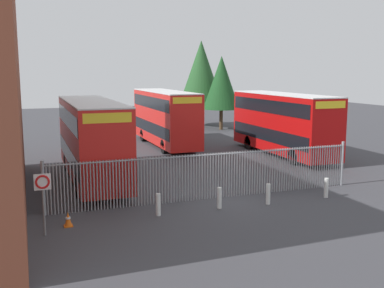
{
  "coord_description": "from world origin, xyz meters",
  "views": [
    {
      "loc": [
        -8.66,
        -19.62,
        6.04
      ],
      "look_at": [
        0.0,
        4.0,
        2.0
      ],
      "focal_mm": 43.0,
      "sensor_mm": 36.0,
      "label": 1
    }
  ],
  "objects_px": {
    "double_decker_bus_near_gate": "(282,122)",
    "bollard_near_right": "(268,194)",
    "double_decker_bus_behind_fence_right": "(165,116)",
    "traffic_cone_by_gate": "(68,219)",
    "bollard_far_right": "(326,188)",
    "bollard_near_left": "(158,205)",
    "double_decker_bus_behind_fence_left": "(91,137)",
    "speed_limit_sign_post": "(43,189)",
    "bollard_center_front": "(219,198)"
  },
  "relations": [
    {
      "from": "bollard_center_front",
      "to": "traffic_cone_by_gate",
      "type": "xyz_separation_m",
      "value": [
        -6.5,
        -0.15,
        -0.19
      ]
    },
    {
      "from": "double_decker_bus_behind_fence_right",
      "to": "bollard_center_front",
      "type": "bearing_deg",
      "value": -99.0
    },
    {
      "from": "double_decker_bus_near_gate",
      "to": "speed_limit_sign_post",
      "type": "bearing_deg",
      "value": -146.03
    },
    {
      "from": "bollard_near_right",
      "to": "bollard_far_right",
      "type": "distance_m",
      "value": 3.17
    },
    {
      "from": "bollard_near_right",
      "to": "traffic_cone_by_gate",
      "type": "relative_size",
      "value": 1.61
    },
    {
      "from": "bollard_far_right",
      "to": "traffic_cone_by_gate",
      "type": "bearing_deg",
      "value": -179.93
    },
    {
      "from": "double_decker_bus_behind_fence_left",
      "to": "double_decker_bus_behind_fence_right",
      "type": "xyz_separation_m",
      "value": [
        7.24,
        9.99,
        0.0
      ]
    },
    {
      "from": "double_decker_bus_behind_fence_right",
      "to": "traffic_cone_by_gate",
      "type": "relative_size",
      "value": 18.32
    },
    {
      "from": "double_decker_bus_near_gate",
      "to": "traffic_cone_by_gate",
      "type": "distance_m",
      "value": 19.19
    },
    {
      "from": "bollard_near_right",
      "to": "bollard_near_left",
      "type": "bearing_deg",
      "value": 178.81
    },
    {
      "from": "double_decker_bus_near_gate",
      "to": "bollard_near_left",
      "type": "xyz_separation_m",
      "value": [
        -12.21,
        -10.43,
        -1.95
      ]
    },
    {
      "from": "double_decker_bus_behind_fence_left",
      "to": "bollard_far_right",
      "type": "height_order",
      "value": "double_decker_bus_behind_fence_left"
    },
    {
      "from": "bollard_near_right",
      "to": "speed_limit_sign_post",
      "type": "relative_size",
      "value": 0.4
    },
    {
      "from": "double_decker_bus_behind_fence_left",
      "to": "bollard_near_right",
      "type": "xyz_separation_m",
      "value": [
        6.86,
        -7.41,
        -1.95
      ]
    },
    {
      "from": "double_decker_bus_behind_fence_right",
      "to": "traffic_cone_by_gate",
      "type": "xyz_separation_m",
      "value": [
        -9.23,
        -17.39,
        -2.13
      ]
    },
    {
      "from": "bollard_near_left",
      "to": "speed_limit_sign_post",
      "type": "xyz_separation_m",
      "value": [
        -4.59,
        -0.89,
        1.3
      ]
    },
    {
      "from": "bollard_near_left",
      "to": "bollard_center_front",
      "type": "height_order",
      "value": "same"
    },
    {
      "from": "bollard_center_front",
      "to": "speed_limit_sign_post",
      "type": "relative_size",
      "value": 0.4
    },
    {
      "from": "double_decker_bus_near_gate",
      "to": "bollard_near_right",
      "type": "bearing_deg",
      "value": -123.78
    },
    {
      "from": "bollard_near_left",
      "to": "speed_limit_sign_post",
      "type": "relative_size",
      "value": 0.4
    },
    {
      "from": "double_decker_bus_near_gate",
      "to": "traffic_cone_by_gate",
      "type": "bearing_deg",
      "value": -146.5
    },
    {
      "from": "double_decker_bus_behind_fence_right",
      "to": "traffic_cone_by_gate",
      "type": "bearing_deg",
      "value": -117.97
    },
    {
      "from": "traffic_cone_by_gate",
      "to": "double_decker_bus_behind_fence_right",
      "type": "bearing_deg",
      "value": 62.03
    },
    {
      "from": "double_decker_bus_behind_fence_left",
      "to": "traffic_cone_by_gate",
      "type": "relative_size",
      "value": 18.32
    },
    {
      "from": "bollard_center_front",
      "to": "bollard_near_right",
      "type": "distance_m",
      "value": 2.35
    },
    {
      "from": "double_decker_bus_near_gate",
      "to": "bollard_far_right",
      "type": "xyz_separation_m",
      "value": [
        -3.88,
        -10.51,
        -1.95
      ]
    },
    {
      "from": "bollard_near_right",
      "to": "bollard_far_right",
      "type": "xyz_separation_m",
      "value": [
        3.17,
        0.03,
        0.0
      ]
    },
    {
      "from": "double_decker_bus_behind_fence_left",
      "to": "bollard_near_right",
      "type": "distance_m",
      "value": 10.28
    },
    {
      "from": "bollard_near_right",
      "to": "bollard_far_right",
      "type": "height_order",
      "value": "same"
    },
    {
      "from": "double_decker_bus_near_gate",
      "to": "double_decker_bus_behind_fence_right",
      "type": "xyz_separation_m",
      "value": [
        -6.67,
        6.86,
        0.0
      ]
    },
    {
      "from": "speed_limit_sign_post",
      "to": "double_decker_bus_behind_fence_left",
      "type": "bearing_deg",
      "value": 70.54
    },
    {
      "from": "double_decker_bus_behind_fence_right",
      "to": "double_decker_bus_behind_fence_left",
      "type": "bearing_deg",
      "value": -125.92
    },
    {
      "from": "bollard_far_right",
      "to": "double_decker_bus_near_gate",
      "type": "bearing_deg",
      "value": 69.75
    },
    {
      "from": "bollard_center_front",
      "to": "bollard_far_right",
      "type": "height_order",
      "value": "same"
    },
    {
      "from": "double_decker_bus_behind_fence_left",
      "to": "bollard_far_right",
      "type": "bearing_deg",
      "value": -36.34
    },
    {
      "from": "double_decker_bus_near_gate",
      "to": "double_decker_bus_behind_fence_right",
      "type": "bearing_deg",
      "value": 134.18
    },
    {
      "from": "double_decker_bus_near_gate",
      "to": "double_decker_bus_behind_fence_left",
      "type": "relative_size",
      "value": 1.0
    },
    {
      "from": "bollard_near_left",
      "to": "bollard_near_right",
      "type": "bearing_deg",
      "value": -1.19
    },
    {
      "from": "bollard_far_right",
      "to": "traffic_cone_by_gate",
      "type": "relative_size",
      "value": 1.61
    },
    {
      "from": "bollard_near_left",
      "to": "bollard_far_right",
      "type": "xyz_separation_m",
      "value": [
        8.34,
        -0.08,
        0.0
      ]
    },
    {
      "from": "double_decker_bus_near_gate",
      "to": "bollard_near_right",
      "type": "xyz_separation_m",
      "value": [
        -7.05,
        -10.54,
        -1.95
      ]
    },
    {
      "from": "bollard_near_right",
      "to": "bollard_far_right",
      "type": "relative_size",
      "value": 1.0
    },
    {
      "from": "bollard_near_left",
      "to": "traffic_cone_by_gate",
      "type": "xyz_separation_m",
      "value": [
        -3.68,
        -0.09,
        -0.19
      ]
    },
    {
      "from": "bollard_near_left",
      "to": "bollard_near_right",
      "type": "height_order",
      "value": "same"
    },
    {
      "from": "double_decker_bus_behind_fence_left",
      "to": "bollard_far_right",
      "type": "distance_m",
      "value": 12.6
    },
    {
      "from": "bollard_near_left",
      "to": "traffic_cone_by_gate",
      "type": "relative_size",
      "value": 1.61
    },
    {
      "from": "double_decker_bus_behind_fence_right",
      "to": "bollard_near_right",
      "type": "bearing_deg",
      "value": -91.26
    },
    {
      "from": "double_decker_bus_near_gate",
      "to": "double_decker_bus_behind_fence_left",
      "type": "height_order",
      "value": "same"
    },
    {
      "from": "double_decker_bus_behind_fence_left",
      "to": "speed_limit_sign_post",
      "type": "height_order",
      "value": "double_decker_bus_behind_fence_left"
    },
    {
      "from": "double_decker_bus_near_gate",
      "to": "bollard_near_right",
      "type": "distance_m",
      "value": 12.83
    }
  ]
}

